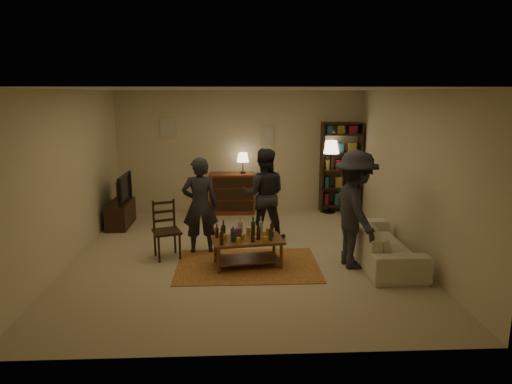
{
  "coord_description": "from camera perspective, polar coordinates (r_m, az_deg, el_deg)",
  "views": [
    {
      "loc": [
        -0.12,
        -7.24,
        2.64
      ],
      "look_at": [
        0.22,
        0.1,
        1.05
      ],
      "focal_mm": 32.0,
      "sensor_mm": 36.0,
      "label": 1
    }
  ],
  "objects": [
    {
      "name": "dresser",
      "position": [
        10.18,
        -2.99,
        -0.04
      ],
      "size": [
        1.0,
        0.5,
        1.36
      ],
      "color": "brown",
      "rests_on": "ground"
    },
    {
      "name": "coffee_table",
      "position": [
        7.09,
        -1.15,
        -6.21
      ],
      "size": [
        1.16,
        0.75,
        0.78
      ],
      "rotation": [
        0.0,
        0.0,
        0.15
      ],
      "color": "brown",
      "rests_on": "ground"
    },
    {
      "name": "bookshelf",
      "position": [
        10.42,
        10.53,
        3.18
      ],
      "size": [
        0.9,
        0.34,
        2.02
      ],
      "color": "black",
      "rests_on": "ground"
    },
    {
      "name": "dining_chair",
      "position": [
        7.59,
        -11.22,
        -4.35
      ],
      "size": [
        0.53,
        0.53,
        0.96
      ],
      "rotation": [
        0.0,
        0.0,
        0.35
      ],
      "color": "black",
      "rests_on": "ground"
    },
    {
      "name": "sofa",
      "position": [
        7.59,
        15.39,
        -6.14
      ],
      "size": [
        0.81,
        2.08,
        0.61
      ],
      "primitive_type": "imported",
      "rotation": [
        0.0,
        0.0,
        1.57
      ],
      "color": "beige",
      "rests_on": "ground"
    },
    {
      "name": "floor",
      "position": [
        7.71,
        -1.6,
        -7.8
      ],
      "size": [
        6.0,
        6.0,
        0.0
      ],
      "primitive_type": "plane",
      "color": "#C6B793",
      "rests_on": "ground"
    },
    {
      "name": "floor_lamp",
      "position": [
        10.19,
        9.35,
        4.95
      ],
      "size": [
        0.36,
        0.36,
        1.63
      ],
      "color": "black",
      "rests_on": "ground"
    },
    {
      "name": "room_shell",
      "position": [
        10.26,
        -5.63,
        7.58
      ],
      "size": [
        6.0,
        6.0,
        6.0
      ],
      "color": "beige",
      "rests_on": "ground"
    },
    {
      "name": "person_by_sofa",
      "position": [
        7.1,
        12.3,
        -2.18
      ],
      "size": [
        0.81,
        1.24,
        1.81
      ],
      "primitive_type": "imported",
      "rotation": [
        0.0,
        0.0,
        1.69
      ],
      "color": "#282830",
      "rests_on": "ground"
    },
    {
      "name": "person_left",
      "position": [
        7.64,
        -7.01,
        -1.67
      ],
      "size": [
        0.62,
        0.43,
        1.63
      ],
      "primitive_type": "imported",
      "rotation": [
        0.0,
        0.0,
        3.22
      ],
      "color": "#23232A",
      "rests_on": "ground"
    },
    {
      "name": "rug",
      "position": [
        7.22,
        -1.05,
        -9.16
      ],
      "size": [
        2.2,
        1.5,
        0.01
      ],
      "primitive_type": "cube",
      "color": "brown",
      "rests_on": "ground"
    },
    {
      "name": "tv_stand",
      "position": [
        9.6,
        -16.59,
        -1.86
      ],
      "size": [
        0.4,
        1.0,
        1.06
      ],
      "color": "black",
      "rests_on": "ground"
    },
    {
      "name": "person_right",
      "position": [
        8.26,
        0.98,
        -0.33
      ],
      "size": [
        0.86,
        0.69,
        1.68
      ],
      "primitive_type": "imported",
      "rotation": [
        0.0,
        0.0,
        3.07
      ],
      "color": "#232229",
      "rests_on": "ground"
    }
  ]
}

